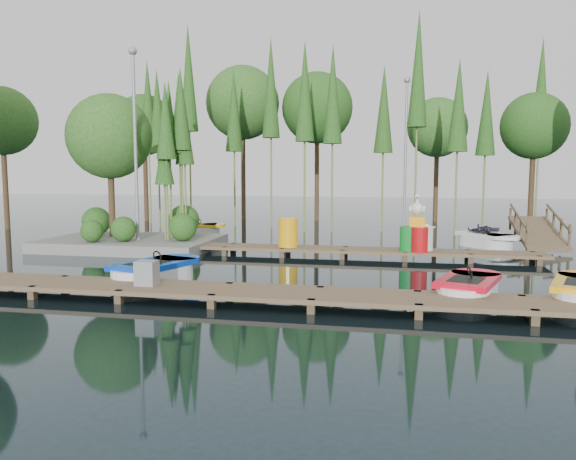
% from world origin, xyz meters
% --- Properties ---
extents(ground_plane, '(90.00, 90.00, 0.00)m').
position_xyz_m(ground_plane, '(0.00, 0.00, 0.00)').
color(ground_plane, '#19292F').
extents(near_dock, '(18.00, 1.50, 0.50)m').
position_xyz_m(near_dock, '(0.00, -4.50, 0.23)').
color(near_dock, brown).
rests_on(near_dock, ground).
extents(far_dock, '(15.00, 1.20, 0.50)m').
position_xyz_m(far_dock, '(1.00, 2.50, 0.23)').
color(far_dock, brown).
rests_on(far_dock, ground).
extents(island, '(6.20, 4.20, 6.75)m').
position_xyz_m(island, '(-6.30, 3.29, 3.18)').
color(island, slate).
rests_on(island, ground).
extents(tree_screen, '(34.42, 18.53, 10.31)m').
position_xyz_m(tree_screen, '(-2.04, 10.60, 6.12)').
color(tree_screen, '#46311E').
rests_on(tree_screen, ground).
extents(lamp_island, '(0.30, 0.30, 7.25)m').
position_xyz_m(lamp_island, '(-5.50, 2.50, 4.26)').
color(lamp_island, gray).
rests_on(lamp_island, ground).
extents(lamp_rear, '(0.30, 0.30, 7.25)m').
position_xyz_m(lamp_rear, '(4.00, 11.00, 4.26)').
color(lamp_rear, gray).
rests_on(lamp_rear, ground).
extents(ramp, '(1.50, 3.94, 1.49)m').
position_xyz_m(ramp, '(9.00, 6.50, 0.59)').
color(ramp, brown).
rests_on(ramp, ground).
extents(boat_blue, '(2.03, 3.00, 0.93)m').
position_xyz_m(boat_blue, '(-2.31, -2.92, 0.27)').
color(boat_blue, white).
rests_on(boat_blue, ground).
extents(boat_red, '(1.85, 2.72, 0.84)m').
position_xyz_m(boat_red, '(5.44, -3.26, 0.24)').
color(boat_red, white).
rests_on(boat_red, ground).
extents(boat_yellow_far, '(2.61, 1.65, 1.21)m').
position_xyz_m(boat_yellow_far, '(-5.15, 7.52, 0.26)').
color(boat_yellow_far, white).
rests_on(boat_yellow_far, ground).
extents(boat_white_far, '(2.54, 2.73, 1.22)m').
position_xyz_m(boat_white_far, '(7.08, 6.02, 0.27)').
color(boat_white_far, white).
rests_on(boat_white_far, ground).
extents(utility_cabinet, '(0.46, 0.39, 0.57)m').
position_xyz_m(utility_cabinet, '(-1.78, -4.50, 0.58)').
color(utility_cabinet, gray).
rests_on(utility_cabinet, near_dock).
extents(yellow_barrel, '(0.66, 0.66, 1.00)m').
position_xyz_m(yellow_barrel, '(0.09, 2.50, 0.80)').
color(yellow_barrel, '#FFAD0D').
rests_on(yellow_barrel, far_dock).
extents(drum_cluster, '(1.08, 0.99, 1.86)m').
position_xyz_m(drum_cluster, '(4.42, 2.35, 0.85)').
color(drum_cluster, '#0E7F24').
rests_on(drum_cluster, far_dock).
extents(seagull_post, '(0.56, 0.30, 0.89)m').
position_xyz_m(seagull_post, '(4.71, 2.50, 0.90)').
color(seagull_post, gray).
rests_on(seagull_post, far_dock).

